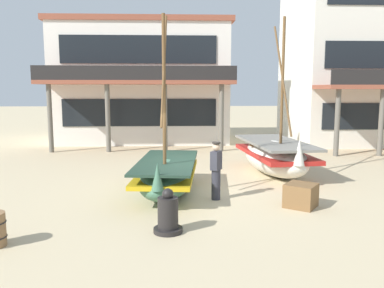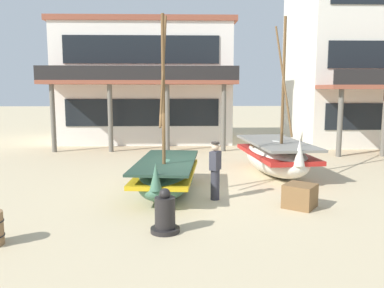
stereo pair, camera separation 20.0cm
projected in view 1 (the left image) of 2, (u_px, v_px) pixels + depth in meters
The scene contains 8 objects.
ground_plane at pixel (193, 194), 12.16m from camera, with size 120.00×120.00×0.00m, color #CCB78E.
fishing_boat_near_left at pixel (167, 175), 12.14m from camera, with size 2.09×4.37×5.31m.
fishing_boat_centre_large at pixel (275, 156), 14.91m from camera, with size 2.34×4.79×5.65m.
fisherman_by_hull at pixel (216, 171), 11.44m from camera, with size 0.37×0.42×1.68m.
capstan_winch at pixel (168, 215), 8.87m from camera, with size 0.66×0.66×1.01m.
cargo_crate at pixel (301, 195), 10.79m from camera, with size 0.77×0.77×0.64m, color brown.
harbor_building_main at pixel (143, 82), 24.20m from camera, with size 10.43×7.66×7.10m.
harbor_building_annex at pixel (355, 60), 23.80m from camera, with size 7.70×9.49×9.79m.
Camera 1 is at (-0.56, -11.82, 3.21)m, focal length 37.21 mm.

